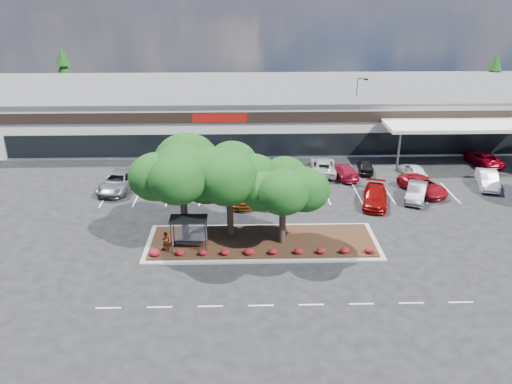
{
  "coord_description": "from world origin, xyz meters",
  "views": [
    {
      "loc": [
        -3.42,
        -30.1,
        19.1
      ],
      "look_at": [
        -2.39,
        8.13,
        2.6
      ],
      "focal_mm": 35.0,
      "sensor_mm": 36.0,
      "label": 1
    }
  ],
  "objects_px": {
    "survey_stake": "(477,268)",
    "car_0": "(119,181)",
    "car_1": "(171,188)",
    "light_pole": "(356,117)"
  },
  "relations": [
    {
      "from": "light_pole",
      "to": "car_1",
      "type": "xyz_separation_m",
      "value": [
        -20.42,
        -14.21,
        -2.98
      ]
    },
    {
      "from": "light_pole",
      "to": "survey_stake",
      "type": "xyz_separation_m",
      "value": [
        2.49,
        -29.0,
        -3.01
      ]
    },
    {
      "from": "survey_stake",
      "to": "car_1",
      "type": "distance_m",
      "value": 27.27
    },
    {
      "from": "light_pole",
      "to": "car_0",
      "type": "distance_m",
      "value": 28.88
    },
    {
      "from": "survey_stake",
      "to": "car_1",
      "type": "bearing_deg",
      "value": 147.16
    },
    {
      "from": "light_pole",
      "to": "survey_stake",
      "type": "bearing_deg",
      "value": -85.09
    },
    {
      "from": "survey_stake",
      "to": "car_0",
      "type": "xyz_separation_m",
      "value": [
        -28.21,
        16.17,
        0.17
      ]
    },
    {
      "from": "light_pole",
      "to": "car_0",
      "type": "bearing_deg",
      "value": -153.49
    },
    {
      "from": "car_0",
      "to": "car_1",
      "type": "bearing_deg",
      "value": -4.85
    },
    {
      "from": "car_0",
      "to": "car_1",
      "type": "height_order",
      "value": "car_0"
    }
  ]
}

